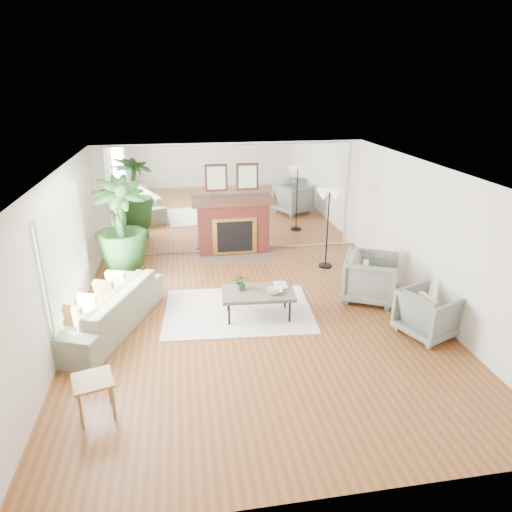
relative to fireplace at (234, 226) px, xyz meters
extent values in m
plane|color=brown|center=(0.00, -3.26, -0.66)|extent=(7.00, 7.00, 0.00)
cube|color=white|center=(-2.99, -3.26, 0.59)|extent=(0.02, 7.00, 2.50)
cube|color=white|center=(2.99, -3.26, 0.59)|extent=(0.02, 7.00, 2.50)
cube|color=white|center=(0.00, 0.23, 0.59)|extent=(6.00, 0.02, 2.50)
cube|color=silver|center=(0.00, 0.21, 0.59)|extent=(5.40, 0.04, 2.40)
cube|color=#B2E09E|center=(-2.96, -2.86, 0.69)|extent=(0.04, 2.40, 1.50)
cube|color=maroon|center=(0.00, 0.02, -0.06)|extent=(1.60, 0.40, 1.20)
cube|color=gold|center=(0.00, -0.19, -0.18)|extent=(1.00, 0.04, 0.85)
cube|color=black|center=(0.00, -0.21, -0.18)|extent=(0.80, 0.04, 0.70)
cube|color=#665A51|center=(0.00, -0.33, -0.64)|extent=(1.70, 0.55, 0.03)
cube|color=#492917|center=(0.00, 0.00, 0.56)|extent=(1.85, 0.46, 0.10)
cube|color=black|center=(-0.35, 0.17, 1.09)|extent=(0.50, 0.04, 0.60)
cube|color=black|center=(0.35, 0.17, 1.09)|extent=(0.50, 0.04, 0.60)
cube|color=white|center=(-0.27, -2.83, -0.65)|extent=(2.67, 1.99, 0.03)
cube|color=#665A51|center=(0.04, -3.09, -0.21)|extent=(1.25, 0.79, 0.06)
cylinder|color=black|center=(-0.48, -3.31, -0.45)|extent=(0.04, 0.04, 0.42)
cylinder|color=black|center=(0.52, -3.38, -0.45)|extent=(0.04, 0.04, 0.42)
cylinder|color=black|center=(-0.44, -2.81, -0.45)|extent=(0.04, 0.04, 0.42)
cylinder|color=black|center=(0.56, -2.88, -0.45)|extent=(0.04, 0.04, 0.42)
imported|color=gray|center=(-2.45, -3.06, -0.30)|extent=(1.79, 2.61, 0.71)
imported|color=gray|center=(2.18, -2.75, -0.23)|extent=(1.25, 1.24, 0.86)
imported|color=gray|center=(2.60, -4.07, -0.29)|extent=(1.06, 1.04, 0.75)
cube|color=olive|center=(-2.28, -5.17, -0.16)|extent=(0.56, 0.56, 0.04)
cylinder|color=olive|center=(-2.41, -5.39, -0.42)|extent=(0.04, 0.04, 0.49)
cylinder|color=olive|center=(-2.06, -5.29, -0.42)|extent=(0.04, 0.04, 0.49)
cylinder|color=olive|center=(-2.51, -5.04, -0.42)|extent=(0.04, 0.04, 0.49)
cylinder|color=olive|center=(-2.16, -4.95, -0.42)|extent=(0.04, 0.04, 0.49)
cylinder|color=#29231E|center=(-2.32, -1.16, -0.44)|extent=(0.61, 0.61, 0.43)
imported|color=#2B5720|center=(-2.32, -1.16, 0.53)|extent=(1.23, 1.23, 1.78)
cylinder|color=black|center=(1.85, -1.12, -0.64)|extent=(0.29, 0.29, 0.04)
cylinder|color=black|center=(1.85, -1.12, 0.16)|extent=(0.03, 0.03, 1.65)
cone|color=beige|center=(1.73, -1.12, 0.94)|extent=(0.31, 0.31, 0.23)
cone|color=beige|center=(1.98, -1.12, 0.94)|extent=(0.31, 0.31, 0.23)
imported|color=#2B5720|center=(-0.22, -2.97, -0.04)|extent=(0.27, 0.24, 0.28)
imported|color=olive|center=(0.30, -3.19, -0.15)|extent=(0.26, 0.26, 0.07)
imported|color=olive|center=(0.35, -2.93, -0.17)|extent=(0.25, 0.32, 0.02)
camera|label=1|loc=(-1.12, -9.87, 3.15)|focal=32.00mm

